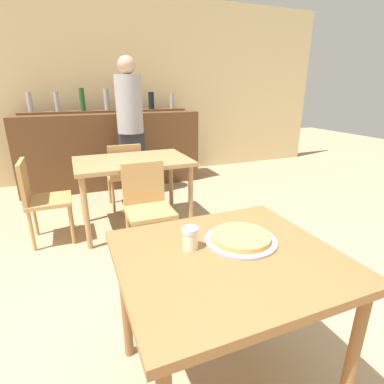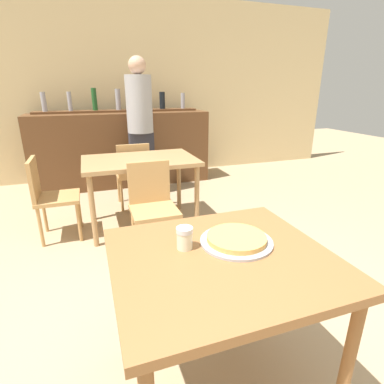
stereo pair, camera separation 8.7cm
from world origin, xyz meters
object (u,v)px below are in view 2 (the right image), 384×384
(chair_far_side_front, at_px, (152,202))
(person_standing, at_px, (140,123))
(cheese_shaker, at_px, (185,238))
(chair_far_side_back, at_px, (133,171))
(pizza_tray, at_px, (236,239))
(chair_far_side_left, at_px, (49,193))

(chair_far_side_front, relative_size, person_standing, 0.45)
(cheese_shaker, bearing_deg, chair_far_side_back, 87.08)
(pizza_tray, bearing_deg, cheese_shaker, 172.55)
(cheese_shaker, distance_m, person_standing, 2.96)
(chair_far_side_back, bearing_deg, pizza_tray, 92.68)
(person_standing, bearing_deg, chair_far_side_back, -112.67)
(chair_far_side_back, height_order, person_standing, person_standing)
(chair_far_side_left, xyz_separation_m, cheese_shaker, (0.77, -1.90, 0.33))
(chair_far_side_front, xyz_separation_m, chair_far_side_back, (-0.00, 1.11, 0.00))
(cheese_shaker, relative_size, person_standing, 0.06)
(cheese_shaker, bearing_deg, chair_far_side_left, 112.14)
(chair_far_side_back, xyz_separation_m, person_standing, (0.20, 0.48, 0.52))
(chair_far_side_left, bearing_deg, person_standing, -46.71)
(cheese_shaker, xyz_separation_m, person_standing, (0.33, 2.93, 0.18))
(chair_far_side_back, distance_m, chair_far_side_left, 1.06)
(chair_far_side_front, distance_m, cheese_shaker, 1.39)
(chair_far_side_front, bearing_deg, cheese_shaker, -95.33)
(chair_far_side_front, relative_size, chair_far_side_left, 1.00)
(cheese_shaker, height_order, person_standing, person_standing)
(chair_far_side_back, bearing_deg, person_standing, -112.67)
(chair_far_side_front, bearing_deg, chair_far_side_left, 148.28)
(chair_far_side_front, bearing_deg, pizza_tray, -85.17)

